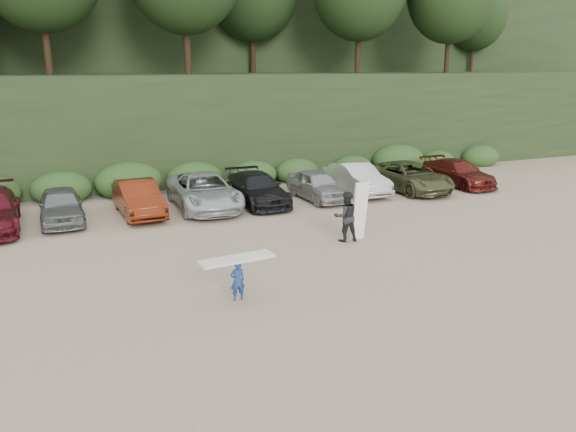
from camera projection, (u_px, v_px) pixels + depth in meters
name	position (u px, v px, depth m)	size (l,w,h in m)	color
ground	(268.00, 288.00, 16.94)	(120.00, 120.00, 0.00)	tan
hillside_backdrop	(104.00, 6.00, 45.79)	(90.00, 41.50, 28.00)	black
parked_cars	(183.00, 195.00, 25.64)	(34.28, 6.34, 1.62)	silver
child_surfer	(237.00, 271.00, 15.83)	(2.19, 0.81, 1.28)	navy
adult_surfer	(347.00, 216.00, 21.24)	(1.42, 0.86, 2.28)	black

